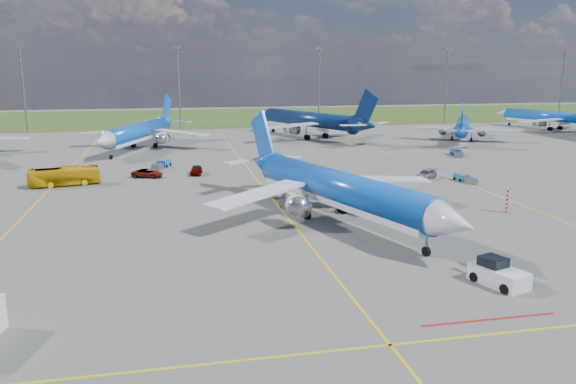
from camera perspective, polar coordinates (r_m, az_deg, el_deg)
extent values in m
plane|color=#585856|center=(54.25, 2.38, -5.61)|extent=(400.00, 400.00, 0.00)
cube|color=#2D4719|center=(201.08, -8.23, 7.53)|extent=(400.00, 80.00, 0.01)
cube|color=yellow|center=(82.71, -2.72, 0.72)|extent=(0.25, 160.00, 0.02)
cube|color=yellow|center=(36.66, 10.32, -15.04)|extent=(60.00, 0.25, 0.02)
cube|color=yellow|center=(93.14, -22.30, 1.12)|extent=(0.25, 120.00, 0.02)
cube|color=yellow|center=(101.03, 13.40, 2.54)|extent=(0.25, 120.00, 0.02)
cube|color=#A5140F|center=(41.66, 19.75, -12.11)|extent=(10.00, 0.25, 0.02)
cylinder|color=slate|center=(164.35, -25.28, 9.26)|extent=(0.50, 0.50, 22.00)
cube|color=slate|center=(164.34, -25.65, 13.18)|extent=(2.20, 0.50, 0.80)
cylinder|color=slate|center=(160.10, -11.02, 10.15)|extent=(0.50, 0.50, 22.00)
cube|color=slate|center=(160.09, -11.19, 14.19)|extent=(2.20, 0.50, 0.80)
cylinder|color=slate|center=(165.69, 3.17, 10.43)|extent=(0.50, 0.50, 22.00)
cube|color=slate|center=(165.68, 3.22, 14.34)|extent=(2.20, 0.50, 0.80)
cylinder|color=slate|center=(180.21, 15.76, 10.15)|extent=(0.50, 0.50, 22.00)
cube|color=slate|center=(180.20, 15.97, 13.74)|extent=(2.20, 0.50, 0.80)
cylinder|color=slate|center=(201.73, 26.04, 9.57)|extent=(0.50, 0.50, 22.00)
cube|color=slate|center=(201.73, 26.35, 12.76)|extent=(2.20, 0.50, 0.80)
cylinder|color=red|center=(71.40, 21.39, -0.80)|extent=(0.50, 0.50, 3.00)
cube|color=silver|center=(47.94, 20.62, -8.03)|extent=(3.62, 4.94, 1.37)
cube|color=black|center=(48.00, 20.12, -6.77)|extent=(2.21, 2.34, 0.95)
cube|color=slate|center=(49.60, 18.14, -7.29)|extent=(1.06, 2.48, 0.21)
imported|color=#E3AD0D|center=(88.15, -21.79, 1.49)|extent=(10.36, 4.54, 2.81)
imported|color=#999999|center=(91.97, -9.31, 2.23)|extent=(2.27, 4.52, 1.48)
imported|color=#999999|center=(90.95, -14.10, 1.86)|extent=(5.34, 3.85, 1.35)
imported|color=#999999|center=(89.85, 13.87, 1.76)|extent=(4.91, 4.58, 1.39)
cube|color=#1B64A5|center=(89.69, 17.21, 1.44)|extent=(1.54, 2.60, 1.06)
cube|color=slate|center=(87.67, 18.10, 1.07)|extent=(1.30, 2.01, 0.87)
cube|color=#1C60A8|center=(100.21, -12.48, 2.86)|extent=(2.52, 3.27, 1.23)
cube|color=slate|center=(97.59, -13.12, 2.51)|extent=(2.07, 2.57, 1.00)
cube|color=#17488B|center=(116.18, 16.67, 3.92)|extent=(2.36, 3.25, 1.23)
cube|color=slate|center=(113.38, 16.95, 3.64)|extent=(1.95, 2.54, 1.01)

